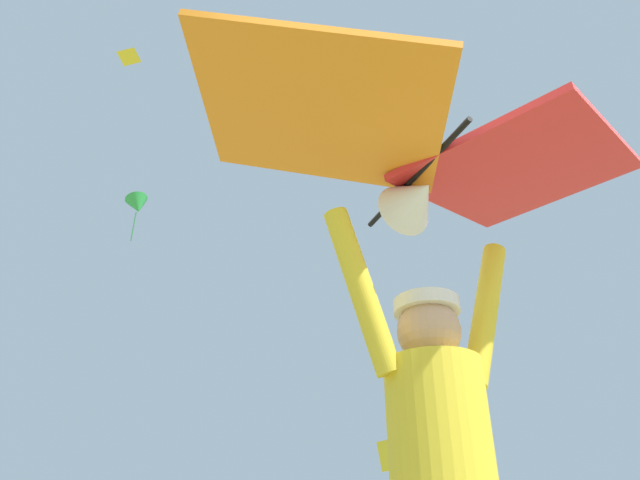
# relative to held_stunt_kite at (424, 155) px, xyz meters

# --- Properties ---
(held_stunt_kite) EXTENTS (2.11, 1.18, 0.43)m
(held_stunt_kite) POSITION_rel_held_stunt_kite_xyz_m (0.00, 0.00, 0.00)
(held_stunt_kite) COLOR black
(distant_kite_green_far_center) EXTENTS (1.72, 1.60, 3.15)m
(distant_kite_green_far_center) POSITION_rel_held_stunt_kite_xyz_m (-1.99, 29.38, 17.95)
(distant_kite_green_far_center) COLOR green
(distant_kite_yellow_high_right) EXTENTS (0.82, 0.83, 0.23)m
(distant_kite_yellow_high_right) POSITION_rel_held_stunt_kite_xyz_m (-2.75, 14.74, 14.91)
(distant_kite_yellow_high_right) COLOR yellow
(distant_kite_red_mid_right) EXTENTS (1.05, 1.12, 0.58)m
(distant_kite_red_mid_right) POSITION_rel_held_stunt_kite_xyz_m (11.26, 18.64, 5.16)
(distant_kite_red_mid_right) COLOR red
(distant_kite_yellow_low_left) EXTENTS (1.02, 0.90, 1.11)m
(distant_kite_yellow_low_left) POSITION_rel_held_stunt_kite_xyz_m (8.04, 17.81, 2.44)
(distant_kite_yellow_low_left) COLOR yellow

